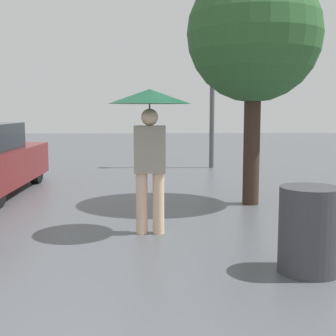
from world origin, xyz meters
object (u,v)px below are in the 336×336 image
pedestrian (150,120)px  street_lamp (213,49)px  trash_bin (309,230)px  tree (254,36)px

pedestrian → street_lamp: (1.60, 6.78, 1.71)m
street_lamp → trash_bin: street_lamp is taller
tree → street_lamp: street_lamp is taller
tree → street_lamp: (-0.06, 4.95, 0.40)m
street_lamp → trash_bin: (-0.05, -8.26, -2.73)m
street_lamp → trash_bin: 8.70m
pedestrian → street_lamp: size_ratio=0.36×
pedestrian → tree: 2.79m
trash_bin → tree: bearing=88.1°
pedestrian → trash_bin: bearing=-43.6°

